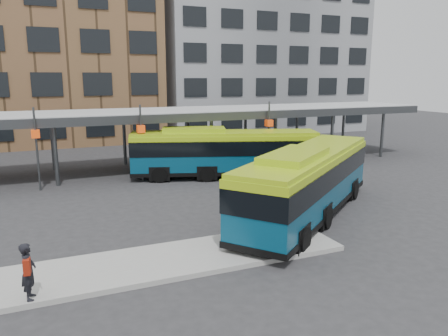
# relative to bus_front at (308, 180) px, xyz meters

# --- Properties ---
(ground) EXTENTS (120.00, 120.00, 0.00)m
(ground) POSITION_rel_bus_front_xyz_m (-2.51, 0.47, -1.77)
(ground) COLOR #28282B
(ground) RESTS_ON ground
(boarding_island) EXTENTS (14.00, 3.00, 0.18)m
(boarding_island) POSITION_rel_bus_front_xyz_m (-8.01, -2.53, -1.68)
(boarding_island) COLOR gray
(boarding_island) RESTS_ON ground
(canopy) EXTENTS (40.00, 6.53, 4.80)m
(canopy) POSITION_rel_bus_front_xyz_m (-2.57, 13.33, 2.14)
(canopy) COLOR #999B9E
(canopy) RESTS_ON ground
(building_brick) EXTENTS (26.00, 14.00, 22.00)m
(building_brick) POSITION_rel_bus_front_xyz_m (-12.51, 32.47, 9.23)
(building_brick) COLOR brown
(building_brick) RESTS_ON ground
(building_grey) EXTENTS (24.00, 14.00, 20.00)m
(building_grey) POSITION_rel_bus_front_xyz_m (13.49, 32.47, 8.23)
(building_grey) COLOR slate
(building_grey) RESTS_ON ground
(bus_front) EXTENTS (11.28, 9.65, 3.39)m
(bus_front) POSITION_rel_bus_front_xyz_m (0.00, 0.00, 0.00)
(bus_front) COLOR navy
(bus_front) RESTS_ON ground
(bus_rear) EXTENTS (12.10, 6.23, 3.29)m
(bus_rear) POSITION_rel_bus_front_xyz_m (-0.38, 9.13, -0.05)
(bus_rear) COLOR navy
(bus_rear) RESTS_ON ground
(pedestrian) EXTENTS (0.47, 0.67, 1.69)m
(pedestrian) POSITION_rel_bus_front_xyz_m (-11.92, -3.74, -0.73)
(pedestrian) COLOR black
(pedestrian) RESTS_ON boarding_island
(bike_rack) EXTENTS (4.46, 1.44, 0.99)m
(bike_rack) POSITION_rel_bus_front_xyz_m (10.02, 12.46, -1.31)
(bike_rack) COLOR slate
(bike_rack) RESTS_ON ground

